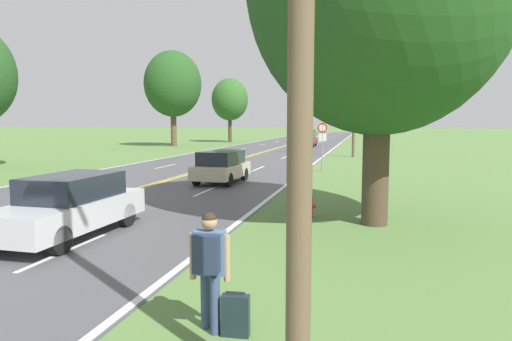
{
  "coord_description": "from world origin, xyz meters",
  "views": [
    {
      "loc": [
        9.37,
        -0.94,
        2.84
      ],
      "look_at": [
        5.7,
        14.0,
        1.17
      ],
      "focal_mm": 32.0,
      "sensor_mm": 36.0,
      "label": 1
    }
  ],
  "objects_px": {
    "car_champagne_hatchback_approaching": "(221,166)",
    "car_maroon_suv_mid_near": "(307,138)",
    "tree_mid_treeline": "(173,84)",
    "car_silver_sedan_nearest": "(70,205)",
    "hitchhiker_person": "(209,260)",
    "traffic_sign": "(323,134)",
    "suitcase": "(235,315)",
    "tree_behind_sign": "(230,100)",
    "fire_hydrant": "(309,205)"
  },
  "relations": [
    {
      "from": "hitchhiker_person",
      "to": "car_champagne_hatchback_approaching",
      "type": "relative_size",
      "value": 0.45
    },
    {
      "from": "traffic_sign",
      "to": "car_champagne_hatchback_approaching",
      "type": "distance_m",
      "value": 7.29
    },
    {
      "from": "car_champagne_hatchback_approaching",
      "to": "tree_behind_sign",
      "type": "bearing_deg",
      "value": -160.93
    },
    {
      "from": "tree_behind_sign",
      "to": "car_silver_sedan_nearest",
      "type": "height_order",
      "value": "tree_behind_sign"
    },
    {
      "from": "hitchhiker_person",
      "to": "fire_hydrant",
      "type": "height_order",
      "value": "hitchhiker_person"
    },
    {
      "from": "fire_hydrant",
      "to": "tree_mid_treeline",
      "type": "xyz_separation_m",
      "value": [
        -19.92,
        35.12,
        6.64
      ]
    },
    {
      "from": "fire_hydrant",
      "to": "tree_behind_sign",
      "type": "height_order",
      "value": "tree_behind_sign"
    },
    {
      "from": "suitcase",
      "to": "fire_hydrant",
      "type": "height_order",
      "value": "fire_hydrant"
    },
    {
      "from": "hitchhiker_person",
      "to": "fire_hydrant",
      "type": "bearing_deg",
      "value": -7.04
    },
    {
      "from": "traffic_sign",
      "to": "car_silver_sedan_nearest",
      "type": "xyz_separation_m",
      "value": [
        -4.57,
        -16.2,
        -1.33
      ]
    },
    {
      "from": "suitcase",
      "to": "car_champagne_hatchback_approaching",
      "type": "xyz_separation_m",
      "value": [
        -4.89,
        14.34,
        0.5
      ]
    },
    {
      "from": "tree_behind_sign",
      "to": "tree_mid_treeline",
      "type": "relative_size",
      "value": 0.8
    },
    {
      "from": "hitchhiker_person",
      "to": "traffic_sign",
      "type": "bearing_deg",
      "value": -3.02
    },
    {
      "from": "hitchhiker_person",
      "to": "tree_mid_treeline",
      "type": "xyz_separation_m",
      "value": [
        -19.57,
        42.82,
        6.01
      ]
    },
    {
      "from": "tree_mid_treeline",
      "to": "car_champagne_hatchback_approaching",
      "type": "relative_size",
      "value": 2.95
    },
    {
      "from": "suitcase",
      "to": "car_champagne_hatchback_approaching",
      "type": "relative_size",
      "value": 0.17
    },
    {
      "from": "traffic_sign",
      "to": "tree_mid_treeline",
      "type": "distance_m",
      "value": 29.97
    },
    {
      "from": "car_maroon_suv_mid_near",
      "to": "suitcase",
      "type": "bearing_deg",
      "value": 5.72
    },
    {
      "from": "car_silver_sedan_nearest",
      "to": "suitcase",
      "type": "bearing_deg",
      "value": 53.72
    },
    {
      "from": "hitchhiker_person",
      "to": "car_silver_sedan_nearest",
      "type": "height_order",
      "value": "hitchhiker_person"
    },
    {
      "from": "suitcase",
      "to": "car_silver_sedan_nearest",
      "type": "height_order",
      "value": "car_silver_sedan_nearest"
    },
    {
      "from": "car_champagne_hatchback_approaching",
      "to": "suitcase",
      "type": "bearing_deg",
      "value": 21.39
    },
    {
      "from": "car_silver_sedan_nearest",
      "to": "car_champagne_hatchback_approaching",
      "type": "xyz_separation_m",
      "value": [
        0.52,
        10.27,
        0.01
      ]
    },
    {
      "from": "fire_hydrant",
      "to": "car_silver_sedan_nearest",
      "type": "bearing_deg",
      "value": -145.95
    },
    {
      "from": "car_silver_sedan_nearest",
      "to": "car_champagne_hatchback_approaching",
      "type": "relative_size",
      "value": 1.21
    },
    {
      "from": "fire_hydrant",
      "to": "tree_mid_treeline",
      "type": "relative_size",
      "value": 0.07
    },
    {
      "from": "car_maroon_suv_mid_near",
      "to": "tree_mid_treeline",
      "type": "bearing_deg",
      "value": -78.76
    },
    {
      "from": "tree_mid_treeline",
      "to": "car_silver_sedan_nearest",
      "type": "relative_size",
      "value": 2.44
    },
    {
      "from": "car_silver_sedan_nearest",
      "to": "tree_mid_treeline",
      "type": "bearing_deg",
      "value": -158.86
    },
    {
      "from": "hitchhiker_person",
      "to": "tree_behind_sign",
      "type": "height_order",
      "value": "tree_behind_sign"
    },
    {
      "from": "tree_behind_sign",
      "to": "car_maroon_suv_mid_near",
      "type": "bearing_deg",
      "value": -34.61
    },
    {
      "from": "car_silver_sedan_nearest",
      "to": "car_champagne_hatchback_approaching",
      "type": "height_order",
      "value": "car_silver_sedan_nearest"
    },
    {
      "from": "fire_hydrant",
      "to": "car_silver_sedan_nearest",
      "type": "xyz_separation_m",
      "value": [
        -5.4,
        -3.65,
        0.41
      ]
    },
    {
      "from": "tree_mid_treeline",
      "to": "traffic_sign",
      "type": "bearing_deg",
      "value": -49.79
    },
    {
      "from": "suitcase",
      "to": "tree_behind_sign",
      "type": "relative_size",
      "value": 0.07
    },
    {
      "from": "suitcase",
      "to": "car_maroon_suv_mid_near",
      "type": "height_order",
      "value": "car_maroon_suv_mid_near"
    },
    {
      "from": "traffic_sign",
      "to": "car_champagne_hatchback_approaching",
      "type": "relative_size",
      "value": 0.77
    },
    {
      "from": "hitchhiker_person",
      "to": "car_silver_sedan_nearest",
      "type": "distance_m",
      "value": 6.47
    },
    {
      "from": "car_champagne_hatchback_approaching",
      "to": "car_maroon_suv_mid_near",
      "type": "relative_size",
      "value": 0.75
    },
    {
      "from": "car_silver_sedan_nearest",
      "to": "tree_behind_sign",
      "type": "bearing_deg",
      "value": -166.71
    },
    {
      "from": "traffic_sign",
      "to": "fire_hydrant",
      "type": "bearing_deg",
      "value": -86.18
    },
    {
      "from": "fire_hydrant",
      "to": "tree_behind_sign",
      "type": "xyz_separation_m",
      "value": [
        -16.62,
        46.2,
        5.37
      ]
    },
    {
      "from": "hitchhiker_person",
      "to": "traffic_sign",
      "type": "relative_size",
      "value": 0.59
    },
    {
      "from": "tree_mid_treeline",
      "to": "car_champagne_hatchback_approaching",
      "type": "bearing_deg",
      "value": -62.17
    },
    {
      "from": "tree_mid_treeline",
      "to": "car_silver_sedan_nearest",
      "type": "xyz_separation_m",
      "value": [
        14.52,
        -38.78,
        -6.23
      ]
    },
    {
      "from": "suitcase",
      "to": "tree_behind_sign",
      "type": "distance_m",
      "value": 56.68
    },
    {
      "from": "traffic_sign",
      "to": "tree_mid_treeline",
      "type": "relative_size",
      "value": 0.26
    },
    {
      "from": "suitcase",
      "to": "tree_mid_treeline",
      "type": "relative_size",
      "value": 0.06
    },
    {
      "from": "suitcase",
      "to": "hitchhiker_person",
      "type": "bearing_deg",
      "value": 82.14
    },
    {
      "from": "traffic_sign",
      "to": "car_maroon_suv_mid_near",
      "type": "relative_size",
      "value": 0.57
    }
  ]
}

